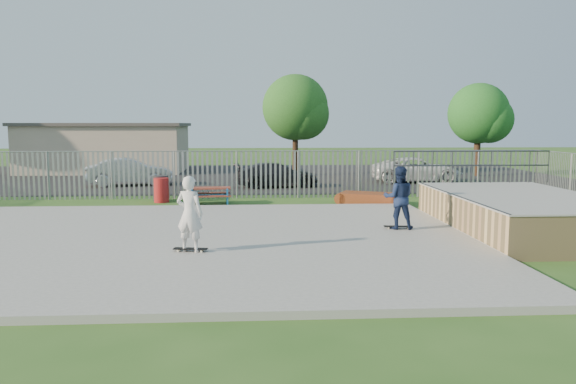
{
  "coord_description": "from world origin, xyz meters",
  "views": [
    {
      "loc": [
        1.79,
        -14.65,
        3.12
      ],
      "look_at": [
        2.76,
        2.0,
        1.1
      ],
      "focal_mm": 35.0,
      "sensor_mm": 36.0,
      "label": 1
    }
  ],
  "objects": [
    {
      "name": "funbox",
      "position": [
        6.3,
        6.88,
        0.22
      ],
      "size": [
        2.49,
        1.91,
        0.45
      ],
      "rotation": [
        0.0,
        0.0,
        -0.41
      ],
      "color": "brown",
      "rests_on": "ground"
    },
    {
      "name": "trash_bin_grey",
      "position": [
        -2.09,
        8.4,
        0.52
      ],
      "size": [
        0.62,
        0.62,
        1.03
      ],
      "primitive_type": "cylinder",
      "color": "#252527",
      "rests_on": "ground"
    },
    {
      "name": "quarter_pipe",
      "position": [
        9.5,
        1.04,
        0.56
      ],
      "size": [
        5.5,
        7.05,
        2.19
      ],
      "color": "tan",
      "rests_on": "ground"
    },
    {
      "name": "tree_right",
      "position": [
        15.14,
        18.46,
        3.74
      ],
      "size": [
        3.61,
        3.61,
        5.57
      ],
      "color": "#422B1A",
      "rests_on": "ground"
    },
    {
      "name": "car_silver",
      "position": [
        -4.58,
        14.12,
        0.72
      ],
      "size": [
        4.49,
        2.37,
        1.41
      ],
      "primitive_type": "imported",
      "rotation": [
        0.0,
        0.0,
        1.79
      ],
      "color": "silver",
      "rests_on": "parking_lot"
    },
    {
      "name": "building",
      "position": [
        -8.0,
        23.0,
        1.61
      ],
      "size": [
        10.4,
        6.4,
        3.2
      ],
      "color": "#C0AD94",
      "rests_on": "ground"
    },
    {
      "name": "ground",
      "position": [
        0.0,
        0.0,
        0.0
      ],
      "size": [
        120.0,
        120.0,
        0.0
      ],
      "primitive_type": "plane",
      "color": "#2E581E",
      "rests_on": "ground"
    },
    {
      "name": "parking_lot",
      "position": [
        0.0,
        19.0,
        0.01
      ],
      "size": [
        40.0,
        18.0,
        0.02
      ],
      "primitive_type": "cube",
      "color": "black",
      "rests_on": "ground"
    },
    {
      "name": "skateboard_a",
      "position": [
        5.85,
        0.94,
        0.19
      ],
      "size": [
        0.82,
        0.29,
        0.08
      ],
      "rotation": [
        0.0,
        0.0,
        -0.12
      ],
      "color": "black",
      "rests_on": "concrete_slab"
    },
    {
      "name": "trash_bin_red",
      "position": [
        -1.98,
        7.94,
        0.49
      ],
      "size": [
        0.59,
        0.59,
        0.98
      ],
      "primitive_type": "cylinder",
      "color": "maroon",
      "rests_on": "ground"
    },
    {
      "name": "tree_mid",
      "position": [
        4.21,
        19.32,
        4.11
      ],
      "size": [
        3.96,
        3.96,
        6.1
      ],
      "color": "#3B2617",
      "rests_on": "ground"
    },
    {
      "name": "fence",
      "position": [
        1.0,
        4.59,
        1.0
      ],
      "size": [
        26.04,
        16.02,
        2.0
      ],
      "color": "gray",
      "rests_on": "ground"
    },
    {
      "name": "picnic_table",
      "position": [
        0.01,
        7.16,
        0.35
      ],
      "size": [
        1.7,
        1.43,
        0.68
      ],
      "rotation": [
        0.0,
        0.0,
        0.07
      ],
      "color": "maroon",
      "rests_on": "ground"
    },
    {
      "name": "skater_navy",
      "position": [
        5.85,
        0.94,
        1.04
      ],
      "size": [
        0.94,
        0.78,
        1.79
      ],
      "primitive_type": "imported",
      "rotation": [
        0.0,
        0.0,
        3.02
      ],
      "color": "#162347",
      "rests_on": "concrete_slab"
    },
    {
      "name": "skateboard_b",
      "position": [
        0.25,
        -1.64,
        0.19
      ],
      "size": [
        0.82,
        0.33,
        0.08
      ],
      "rotation": [
        0.0,
        0.0,
        -0.17
      ],
      "color": "black",
      "rests_on": "concrete_slab"
    },
    {
      "name": "skater_white",
      "position": [
        0.25,
        -1.64,
        1.04
      ],
      "size": [
        0.76,
        0.62,
        1.79
      ],
      "primitive_type": "imported",
      "rotation": [
        0.0,
        0.0,
        2.8
      ],
      "color": "silver",
      "rests_on": "concrete_slab"
    },
    {
      "name": "concrete_slab",
      "position": [
        0.0,
        0.0,
        0.07
      ],
      "size": [
        15.0,
        12.0,
        0.15
      ],
      "primitive_type": "cube",
      "color": "gray",
      "rests_on": "ground"
    },
    {
      "name": "car_white",
      "position": [
        10.45,
        14.96,
        0.68
      ],
      "size": [
        4.88,
        2.44,
        1.33
      ],
      "primitive_type": "imported",
      "rotation": [
        0.0,
        0.0,
        1.52
      ],
      "color": "white",
      "rests_on": "parking_lot"
    },
    {
      "name": "car_dark",
      "position": [
        2.84,
        13.02,
        0.62
      ],
      "size": [
        4.34,
        2.25,
        1.2
      ],
      "primitive_type": "imported",
      "rotation": [
        0.0,
        0.0,
        1.71
      ],
      "color": "black",
      "rests_on": "parking_lot"
    }
  ]
}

